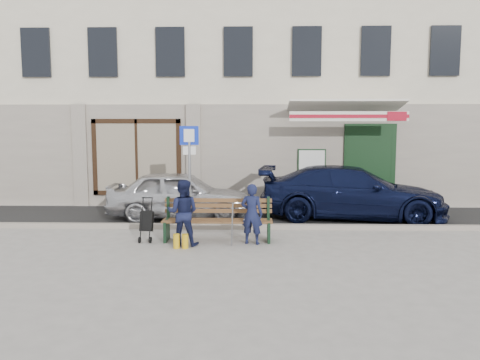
{
  "coord_description": "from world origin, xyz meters",
  "views": [
    {
      "loc": [
        0.43,
        -9.77,
        2.47
      ],
      "look_at": [
        0.14,
        1.6,
        1.2
      ],
      "focal_mm": 35.0,
      "sensor_mm": 36.0,
      "label": 1
    }
  ],
  "objects_px": {
    "bench": "(215,220)",
    "woman": "(183,213)",
    "car_navy": "(352,192)",
    "man": "(252,214)",
    "stroller": "(147,222)",
    "car_silver": "(180,195)",
    "parking_sign": "(189,160)"
  },
  "relations": [
    {
      "from": "car_silver",
      "to": "parking_sign",
      "type": "height_order",
      "value": "parking_sign"
    },
    {
      "from": "car_navy",
      "to": "bench",
      "type": "bearing_deg",
      "value": 134.19
    },
    {
      "from": "parking_sign",
      "to": "woman",
      "type": "height_order",
      "value": "parking_sign"
    },
    {
      "from": "car_silver",
      "to": "woman",
      "type": "distance_m",
      "value": 2.95
    },
    {
      "from": "man",
      "to": "woman",
      "type": "height_order",
      "value": "woman"
    },
    {
      "from": "parking_sign",
      "to": "car_silver",
      "type": "bearing_deg",
      "value": 102.76
    },
    {
      "from": "car_silver",
      "to": "stroller",
      "type": "height_order",
      "value": "car_silver"
    },
    {
      "from": "bench",
      "to": "car_silver",
      "type": "bearing_deg",
      "value": 114.85
    },
    {
      "from": "car_silver",
      "to": "car_navy",
      "type": "distance_m",
      "value": 4.68
    },
    {
      "from": "car_navy",
      "to": "woman",
      "type": "distance_m",
      "value": 5.15
    },
    {
      "from": "car_silver",
      "to": "woman",
      "type": "bearing_deg",
      "value": -170.81
    },
    {
      "from": "car_silver",
      "to": "woman",
      "type": "xyz_separation_m",
      "value": [
        0.51,
        -2.9,
        0.04
      ]
    },
    {
      "from": "car_navy",
      "to": "woman",
      "type": "bearing_deg",
      "value": 133.35
    },
    {
      "from": "man",
      "to": "stroller",
      "type": "bearing_deg",
      "value": 7.45
    },
    {
      "from": "car_navy",
      "to": "man",
      "type": "height_order",
      "value": "car_navy"
    },
    {
      "from": "man",
      "to": "woman",
      "type": "bearing_deg",
      "value": 17.9
    },
    {
      "from": "woman",
      "to": "bench",
      "type": "bearing_deg",
      "value": -143.61
    },
    {
      "from": "man",
      "to": "car_navy",
      "type": "bearing_deg",
      "value": -121.27
    },
    {
      "from": "parking_sign",
      "to": "man",
      "type": "distance_m",
      "value": 2.58
    },
    {
      "from": "bench",
      "to": "stroller",
      "type": "height_order",
      "value": "bench"
    },
    {
      "from": "man",
      "to": "parking_sign",
      "type": "bearing_deg",
      "value": -36.81
    },
    {
      "from": "parking_sign",
      "to": "stroller",
      "type": "relative_size",
      "value": 2.65
    },
    {
      "from": "bench",
      "to": "woman",
      "type": "bearing_deg",
      "value": -148.87
    },
    {
      "from": "man",
      "to": "stroller",
      "type": "relative_size",
      "value": 1.37
    },
    {
      "from": "stroller",
      "to": "car_silver",
      "type": "bearing_deg",
      "value": 87.38
    },
    {
      "from": "car_navy",
      "to": "man",
      "type": "relative_size",
      "value": 3.82
    },
    {
      "from": "man",
      "to": "woman",
      "type": "xyz_separation_m",
      "value": [
        -1.45,
        -0.15,
        0.05
      ]
    },
    {
      "from": "car_navy",
      "to": "man",
      "type": "distance_m",
      "value": 3.96
    },
    {
      "from": "car_silver",
      "to": "woman",
      "type": "relative_size",
      "value": 2.78
    },
    {
      "from": "man",
      "to": "woman",
      "type": "distance_m",
      "value": 1.46
    },
    {
      "from": "woman",
      "to": "stroller",
      "type": "height_order",
      "value": "woman"
    },
    {
      "from": "bench",
      "to": "car_navy",
      "type": "bearing_deg",
      "value": 36.78
    }
  ]
}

